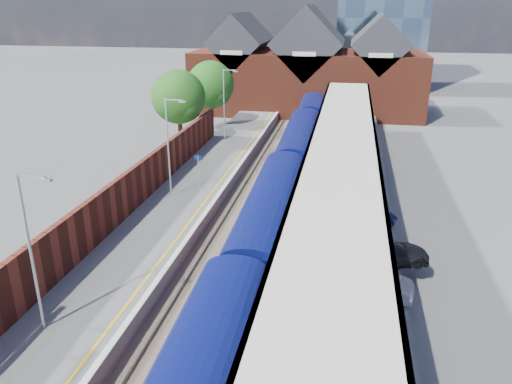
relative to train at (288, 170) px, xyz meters
The scene contains 21 objects.
ground 4.89m from the train, 109.81° to the left, with size 240.00×240.00×0.00m, color #5B5B5E.
ballast_bed 6.39m from the train, 104.31° to the right, with size 6.00×76.00×0.06m, color #473D33.
rails 6.36m from the train, 104.31° to the right, with size 4.51×76.00×0.14m.
left_platform 9.26m from the train, 140.07° to the right, with size 5.00×76.00×1.00m, color #565659.
right_platform 7.56m from the train, 52.41° to the right, with size 6.00×76.00×1.00m, color #565659.
coping_left 7.55m from the train, 128.42° to the right, with size 0.30×76.00×0.05m, color silver.
coping_right 6.18m from the train, 74.20° to the right, with size 0.30×76.00×0.05m, color silver.
yellow_line 7.94m from the train, 131.85° to the right, with size 0.14×76.00×0.01m, color yellow.
train is the anchor object (origin of this frame).
canopy 6.40m from the train, 44.38° to the right, with size 4.50×52.00×4.48m.
lamp_post_b 21.54m from the train, 111.59° to the right, with size 1.48×0.18×7.00m.
lamp_post_c 9.21m from the train, 153.87° to the right, with size 1.48×0.18×7.00m.
lamp_post_d 14.75m from the train, 122.89° to the left, with size 1.48×0.18×7.00m.
platform_sign 6.78m from the train, 164.06° to the right, with size 0.55×0.08×2.50m.
brick_wall 15.61m from the train, 127.92° to the right, with size 0.35×50.00×3.86m.
station_building 32.35m from the train, 92.66° to the left, with size 30.00×12.12×13.78m.
tree_near 15.87m from the train, 139.68° to the left, with size 5.20×5.20×8.10m.
tree_far 21.30m from the train, 120.99° to the left, with size 5.20×5.20×8.10m.
parked_car_silver 15.67m from the train, 68.56° to the right, with size 1.44×4.12×1.36m, color #B8B8BD.
parked_car_dark 13.21m from the train, 59.58° to the right, with size 1.88×4.62×1.34m, color black.
parked_car_blue 8.54m from the train, 49.47° to the right, with size 1.98×4.30×1.19m, color navy.
Camera 1 is at (5.74, -9.90, 14.06)m, focal length 35.00 mm.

